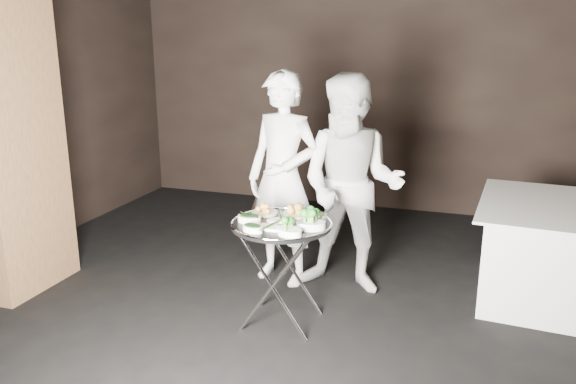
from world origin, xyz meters
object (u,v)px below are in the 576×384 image
(serving_tray, at_px, (281,224))
(dining_table, at_px, (567,254))
(waiter_left, at_px, (283,179))
(waiter_right, at_px, (351,186))
(tray_stand, at_px, (281,269))

(serving_tray, xyz_separation_m, dining_table, (2.00, 1.05, -0.37))
(waiter_left, distance_m, waiter_right, 0.58)
(tray_stand, bearing_deg, dining_table, 27.75)
(tray_stand, distance_m, dining_table, 2.26)
(serving_tray, distance_m, dining_table, 2.29)
(dining_table, bearing_deg, waiter_left, -172.18)
(waiter_left, height_order, waiter_right, waiter_left)
(waiter_left, bearing_deg, waiter_right, 12.50)
(waiter_right, bearing_deg, serving_tray, -113.03)
(waiter_left, height_order, dining_table, waiter_left)
(waiter_right, relative_size, dining_table, 1.30)
(waiter_left, xyz_separation_m, waiter_right, (0.58, -0.01, -0.01))
(tray_stand, distance_m, waiter_right, 0.93)
(waiter_right, distance_m, dining_table, 1.76)
(dining_table, bearing_deg, serving_tray, -152.25)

